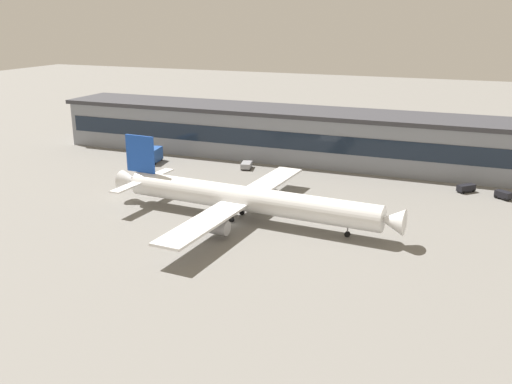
{
  "coord_description": "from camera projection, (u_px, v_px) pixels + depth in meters",
  "views": [
    {
      "loc": [
        45.12,
        -97.53,
        40.73
      ],
      "look_at": [
        2.63,
        7.76,
        5.0
      ],
      "focal_mm": 39.59,
      "sensor_mm": 36.0,
      "label": 1
    }
  ],
  "objects": [
    {
      "name": "ground_plane",
      "position": [
        230.0,
        225.0,
        114.61
      ],
      "size": [
        600.0,
        600.0,
        0.0
      ],
      "primitive_type": "plane",
      "color": "slate"
    },
    {
      "name": "terminal_building",
      "position": [
        312.0,
        135.0,
        163.59
      ],
      "size": [
        159.37,
        19.84,
        14.59
      ],
      "color": "gray",
      "rests_on": "ground_plane"
    },
    {
      "name": "airliner",
      "position": [
        245.0,
        199.0,
        116.0
      ],
      "size": [
        64.29,
        55.46,
        15.5
      ],
      "color": "white",
      "rests_on": "ground_plane"
    },
    {
      "name": "pushback_tractor",
      "position": [
        247.0,
        165.0,
        156.11
      ],
      "size": [
        3.64,
        5.27,
        1.75
      ],
      "color": "gray",
      "rests_on": "ground_plane"
    },
    {
      "name": "catering_truck",
      "position": [
        154.0,
        155.0,
        162.35
      ],
      "size": [
        3.8,
        7.54,
        4.15
      ],
      "color": "#2651A5",
      "rests_on": "ground_plane"
    },
    {
      "name": "follow_me_car",
      "position": [
        466.0,
        188.0,
        135.29
      ],
      "size": [
        4.44,
        4.47,
        1.85
      ],
      "color": "black",
      "rests_on": "ground_plane"
    },
    {
      "name": "baggage_tug",
      "position": [
        504.0,
        195.0,
        130.16
      ],
      "size": [
        4.08,
        3.75,
        1.85
      ],
      "color": "black",
      "rests_on": "ground_plane"
    }
  ]
}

